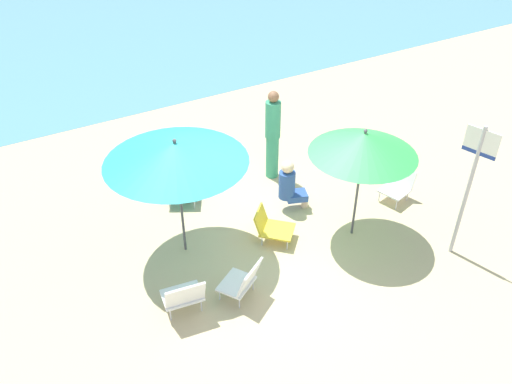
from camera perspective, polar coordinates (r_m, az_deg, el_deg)
name	(u,v)px	position (r m, az deg, el deg)	size (l,w,h in m)	color
ground_plane	(270,246)	(8.35, 1.52, -6.02)	(40.00, 40.00, 0.00)	#CCB789
sea_water	(62,23)	(19.98, -20.65, 17.04)	(40.00, 16.00, 0.01)	#5693A3
umbrella_teal	(176,152)	(7.32, -8.88, 4.37)	(2.08, 2.08, 2.01)	#4C4C51
umbrella_green	(364,144)	(7.80, 11.83, 5.26)	(1.64, 1.64, 1.95)	#4C4C51
beach_chair_a	(243,281)	(7.32, -1.45, -9.77)	(0.69, 0.69, 0.65)	white
beach_chair_b	(398,185)	(9.57, 15.43, 0.74)	(0.63, 0.57, 0.56)	white
beach_chair_c	(183,186)	(9.33, -8.10, 0.65)	(0.77, 0.78, 0.55)	teal
beach_chair_d	(271,226)	(8.32, 1.66, -3.78)	(0.76, 0.76, 0.54)	gold
beach_chair_e	(184,296)	(7.18, -7.99, -11.26)	(0.62, 0.58, 0.65)	white
person_a	(273,135)	(9.56, 1.85, 6.36)	(0.28, 0.28, 1.76)	#389970
person_b	(290,185)	(8.87, 3.76, 0.77)	(0.53, 0.40, 0.99)	#2D519E
warning_sign	(472,175)	(8.01, 22.77, 1.78)	(0.15, 0.47, 2.23)	#ADADB2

